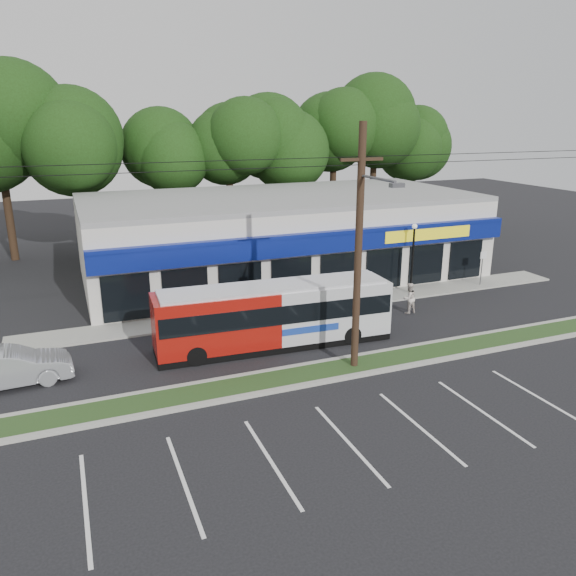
% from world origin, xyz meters
% --- Properties ---
extents(ground, '(120.00, 120.00, 0.00)m').
position_xyz_m(ground, '(0.00, 0.00, 0.00)').
color(ground, black).
rests_on(ground, ground).
extents(grass_strip, '(40.00, 1.60, 0.12)m').
position_xyz_m(grass_strip, '(0.00, 1.00, 0.06)').
color(grass_strip, '#233D19').
rests_on(grass_strip, ground).
extents(curb_south, '(40.00, 0.25, 0.14)m').
position_xyz_m(curb_south, '(0.00, 0.15, 0.07)').
color(curb_south, '#9E9E93').
rests_on(curb_south, ground).
extents(curb_north, '(40.00, 0.25, 0.14)m').
position_xyz_m(curb_north, '(0.00, 1.85, 0.07)').
color(curb_north, '#9E9E93').
rests_on(curb_north, ground).
extents(sidewalk, '(32.00, 2.20, 0.10)m').
position_xyz_m(sidewalk, '(5.00, 9.00, 0.05)').
color(sidewalk, '#9E9E93').
rests_on(sidewalk, ground).
extents(strip_mall, '(25.00, 12.55, 5.30)m').
position_xyz_m(strip_mall, '(5.50, 15.91, 2.65)').
color(strip_mall, beige).
rests_on(strip_mall, ground).
extents(utility_pole, '(50.00, 2.77, 10.00)m').
position_xyz_m(utility_pole, '(2.83, 0.93, 5.41)').
color(utility_pole, black).
rests_on(utility_pole, ground).
extents(lamp_post, '(0.30, 0.30, 4.25)m').
position_xyz_m(lamp_post, '(11.00, 8.80, 2.67)').
color(lamp_post, black).
rests_on(lamp_post, ground).
extents(sign_post, '(0.45, 0.10, 2.23)m').
position_xyz_m(sign_post, '(16.00, 8.57, 1.56)').
color(sign_post, '#59595E').
rests_on(sign_post, ground).
extents(tree_line, '(46.76, 6.76, 11.83)m').
position_xyz_m(tree_line, '(4.00, 26.00, 8.42)').
color(tree_line, black).
rests_on(tree_line, ground).
extents(metrobus, '(10.96, 2.86, 2.92)m').
position_xyz_m(metrobus, '(0.73, 4.50, 1.55)').
color(metrobus, '#97110B').
rests_on(metrobus, ground).
extents(car_dark, '(4.97, 2.56, 1.62)m').
position_xyz_m(car_dark, '(4.34, 6.06, 0.81)').
color(car_dark, black).
rests_on(car_dark, ground).
extents(car_silver, '(4.71, 1.88, 1.52)m').
position_xyz_m(car_silver, '(-10.31, 4.59, 0.76)').
color(car_silver, '#9FA1A6').
rests_on(car_silver, ground).
extents(pedestrian_a, '(0.80, 0.64, 1.90)m').
position_xyz_m(pedestrian_a, '(2.34, 6.00, 0.95)').
color(pedestrian_a, silver).
rests_on(pedestrian_a, ground).
extents(pedestrian_b, '(0.89, 0.73, 1.67)m').
position_xyz_m(pedestrian_b, '(9.00, 6.00, 0.83)').
color(pedestrian_b, silver).
rests_on(pedestrian_b, ground).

